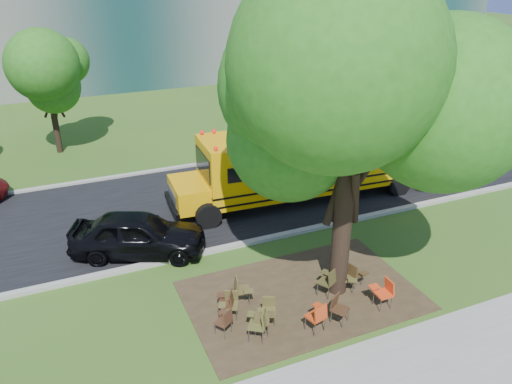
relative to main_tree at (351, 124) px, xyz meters
name	(u,v)px	position (x,y,z in m)	size (l,w,h in m)	color
ground	(266,294)	(-2.13, 0.70, -5.43)	(160.00, 160.00, 0.00)	#2A5119
dirt_patch	(302,295)	(-1.13, 0.20, -5.41)	(7.00, 4.50, 0.03)	#382819
asphalt_road	(198,203)	(-2.13, 7.70, -5.41)	(80.00, 8.00, 0.04)	black
kerb_near	(232,246)	(-2.13, 3.70, -5.36)	(80.00, 0.25, 0.14)	gray
kerb_far	(174,168)	(-2.13, 11.80, -5.36)	(80.00, 0.25, 0.14)	gray
bg_tree_2	(47,74)	(-7.13, 16.70, -1.22)	(4.80, 4.80, 6.62)	black
bg_tree_3	(294,47)	(5.87, 14.70, -0.40)	(5.60, 5.60, 7.84)	black
bg_tree_4	(418,53)	(13.87, 13.70, -1.09)	(5.00, 5.00, 6.85)	black
main_tree	(351,124)	(0.00, 0.00, 0.00)	(7.20, 7.20, 9.04)	black
school_bus	(326,157)	(3.25, 6.38, -3.69)	(12.44, 3.40, 3.01)	#DC9C06
chair_0	(225,319)	(-3.92, -0.52, -4.92)	(0.55, 0.69, 0.83)	#422717
chair_1	(263,320)	(-2.98, -0.96, -4.89)	(0.72, 0.56, 0.87)	#44391D
chair_2	(259,322)	(-3.13, -1.07, -4.84)	(0.64, 0.82, 0.96)	#4F4C22
chair_3	(268,308)	(-2.61, -0.49, -4.94)	(0.65, 0.51, 0.80)	brown
chair_4	(318,314)	(-1.53, -1.42, -4.83)	(0.66, 0.70, 0.97)	#BA3A13
chair_5	(338,307)	(-0.82, -1.33, -4.87)	(0.61, 0.75, 0.91)	#3E2616
chair_6	(385,290)	(0.83, -1.23, -4.84)	(0.55, 0.63, 0.95)	red
chair_7	(355,273)	(0.60, -0.04, -4.91)	(0.61, 0.57, 0.84)	#3C2B15
chair_8	(227,301)	(-3.59, 0.18, -4.88)	(0.59, 0.75, 0.89)	#412517
chair_9	(230,302)	(-3.51, 0.13, -4.90)	(0.70, 0.55, 0.85)	brown
chair_10	(241,288)	(-3.02, 0.57, -4.86)	(0.54, 0.70, 0.92)	brown
chair_11	(329,279)	(-0.40, -0.11, -4.83)	(0.65, 0.80, 0.97)	#423B1C
chair_12	(346,277)	(0.23, -0.11, -4.91)	(0.56, 0.71, 0.85)	#4F4822
black_car	(138,234)	(-5.24, 4.61, -4.64)	(1.86, 4.63, 1.58)	black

